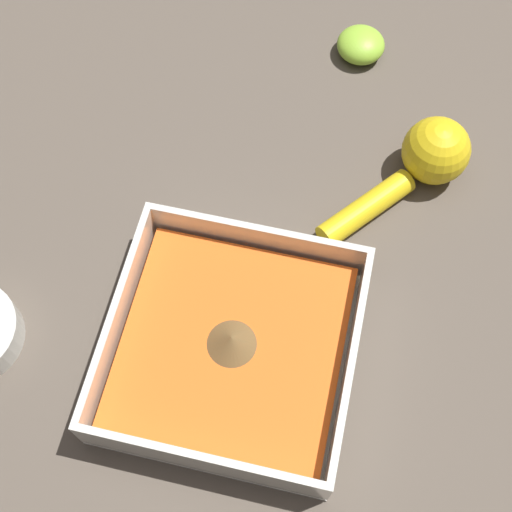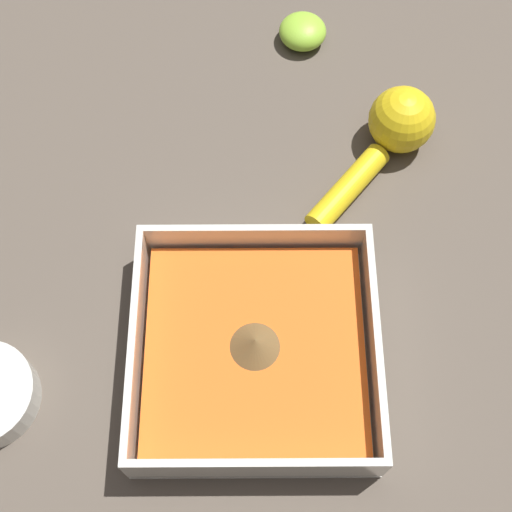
# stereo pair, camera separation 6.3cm
# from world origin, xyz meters

# --- Properties ---
(ground_plane) EXTENTS (4.00, 4.00, 0.00)m
(ground_plane) POSITION_xyz_m (0.00, 0.00, 0.00)
(ground_plane) COLOR brown
(square_dish) EXTENTS (0.20, 0.20, 0.06)m
(square_dish) POSITION_xyz_m (-0.03, 0.01, 0.02)
(square_dish) COLOR silver
(square_dish) RESTS_ON ground_plane
(lemon_squeezer) EXTENTS (0.13, 0.14, 0.06)m
(lemon_squeezer) POSITION_xyz_m (-0.16, -0.21, 0.03)
(lemon_squeezer) COLOR yellow
(lemon_squeezer) RESTS_ON ground_plane
(lemon_half) EXTENTS (0.05, 0.05, 0.03)m
(lemon_half) POSITION_xyz_m (-0.08, -0.35, 0.01)
(lemon_half) COLOR #93CC38
(lemon_half) RESTS_ON ground_plane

